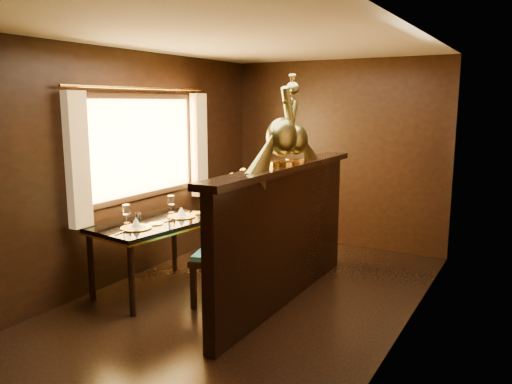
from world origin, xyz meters
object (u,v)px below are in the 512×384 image
at_px(dining_table, 155,228).
at_px(chair_right, 238,222).
at_px(peacock_left, 282,120).
at_px(peacock_right, 296,127).
at_px(chair_left, 231,236).

relative_size(dining_table, chair_right, 1.11).
relative_size(dining_table, peacock_left, 1.59).
bearing_deg(dining_table, chair_right, 64.53).
bearing_deg(peacock_right, chair_right, 168.54).
xyz_separation_m(dining_table, peacock_left, (1.29, 0.33, 1.11)).
relative_size(chair_left, chair_right, 1.09).
height_order(dining_table, peacock_right, peacock_right).
height_order(peacock_left, peacock_right, peacock_left).
height_order(dining_table, chair_left, chair_left).
distance_m(dining_table, chair_left, 0.87).
bearing_deg(peacock_left, peacock_right, 90.00).
relative_size(chair_left, peacock_right, 1.89).
distance_m(peacock_left, peacock_right, 0.31).
bearing_deg(dining_table, chair_left, 13.17).
xyz_separation_m(dining_table, chair_left, (0.87, 0.09, 0.02)).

